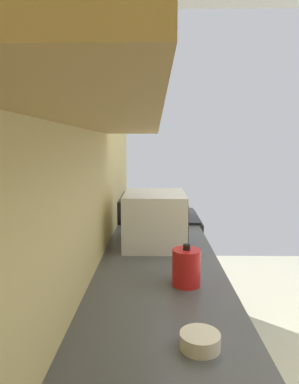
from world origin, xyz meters
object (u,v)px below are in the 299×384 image
kettle (186,267)px  oven_range (160,263)px  bowl (200,340)px  microwave (155,219)px

kettle → oven_range: bearing=3.9°
oven_range → bowl: 2.00m
microwave → kettle: 0.65m
microwave → oven_range: bearing=-2.8°
microwave → bowl: microwave is taller
oven_range → microwave: microwave is taller
oven_range → bowl: (-1.95, -0.10, 0.46)m
oven_range → bowl: oven_range is taller
oven_range → bowl: size_ratio=8.45×
oven_range → kettle: kettle is taller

